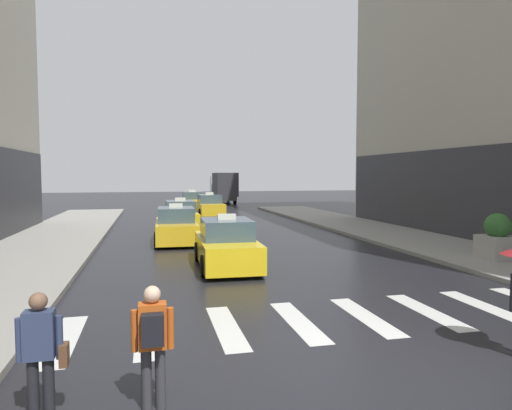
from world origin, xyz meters
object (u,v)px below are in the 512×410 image
object	(u,v)px
taxi_lead	(226,246)
taxi_fifth	(192,202)
taxi_fourth	(209,206)
box_truck	(224,186)
pedestrian_with_backpack	(153,338)
planter_near_corner	(497,238)
taxi_second	(176,227)
taxi_third	(180,216)
pedestrian_with_handbag	(41,349)

from	to	relation	value
taxi_lead	taxi_fifth	distance (m)	25.58
taxi_fourth	box_truck	distance (m)	15.52
pedestrian_with_backpack	planter_near_corner	xyz separation A→B (m)	(11.97, 7.57, -0.10)
taxi_fifth	box_truck	size ratio (longest dim) A/B	0.60
taxi_lead	taxi_second	bearing A→B (deg)	102.49
taxi_second	pedestrian_with_backpack	distance (m)	15.05
taxi_third	pedestrian_with_handbag	distance (m)	20.68
pedestrian_with_handbag	planter_near_corner	bearing A→B (deg)	29.55
taxi_fourth	taxi_fifth	size ratio (longest dim) A/B	1.01
taxi_second	planter_near_corner	xyz separation A→B (m)	(10.82, -7.43, 0.15)
taxi_lead	pedestrian_with_handbag	distance (m)	9.75
taxi_fourth	box_truck	size ratio (longest dim) A/B	0.60
taxi_third	taxi_fifth	distance (m)	14.20
taxi_fifth	taxi_second	bearing A→B (deg)	-97.34
taxi_second	taxi_fourth	world-z (taller)	same
pedestrian_with_handbag	taxi_lead	bearing A→B (deg)	66.84
taxi_lead	taxi_fifth	xyz separation A→B (m)	(1.18, 25.55, 0.00)
pedestrian_with_backpack	taxi_fourth	bearing A→B (deg)	81.18
box_truck	pedestrian_with_backpack	size ratio (longest dim) A/B	4.59
box_truck	pedestrian_with_handbag	distance (m)	44.38
taxi_fourth	planter_near_corner	distance (m)	22.10
taxi_fourth	taxi_third	bearing A→B (deg)	-109.00
box_truck	planter_near_corner	bearing A→B (deg)	-83.60
taxi_fifth	box_truck	distance (m)	9.92
planter_near_corner	taxi_fourth	bearing A→B (deg)	110.03
taxi_fifth	pedestrian_with_handbag	size ratio (longest dim) A/B	2.76
box_truck	taxi_lead	bearing A→B (deg)	-99.03
taxi_fourth	taxi_second	bearing A→B (deg)	-103.72
taxi_third	pedestrian_with_handbag	size ratio (longest dim) A/B	2.77
pedestrian_with_backpack	pedestrian_with_handbag	distance (m)	1.36
box_truck	taxi_second	bearing A→B (deg)	-103.47
pedestrian_with_handbag	taxi_fourth	bearing A→B (deg)	78.51
taxi_lead	box_truck	bearing A→B (deg)	80.97
taxi_second	box_truck	xyz separation A→B (m)	(6.80, 28.40, 1.13)
taxi_third	taxi_fifth	size ratio (longest dim) A/B	1.00
taxi_third	pedestrian_with_backpack	distance (m)	20.54
taxi_second	planter_near_corner	bearing A→B (deg)	-34.47
taxi_third	taxi_fourth	world-z (taller)	same
taxi_fifth	pedestrian_with_backpack	bearing A→B (deg)	-96.05
box_truck	pedestrian_with_backpack	xyz separation A→B (m)	(-7.95, -43.40, -0.88)
taxi_second	box_truck	size ratio (longest dim) A/B	0.61
taxi_lead	pedestrian_with_backpack	size ratio (longest dim) A/B	2.78
taxi_lead	pedestrian_with_handbag	xyz separation A→B (m)	(-3.83, -8.96, 0.21)
pedestrian_with_backpack	pedestrian_with_handbag	world-z (taller)	same
taxi_third	pedestrian_with_backpack	xyz separation A→B (m)	(-1.69, -20.47, 0.25)
box_truck	pedestrian_with_handbag	xyz separation A→B (m)	(-9.30, -43.38, -0.92)
taxi_lead	pedestrian_with_handbag	world-z (taller)	taxi_lead
taxi_second	planter_near_corner	size ratio (longest dim) A/B	2.86
taxi_second	taxi_third	size ratio (longest dim) A/B	1.00
taxi_second	box_truck	world-z (taller)	box_truck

